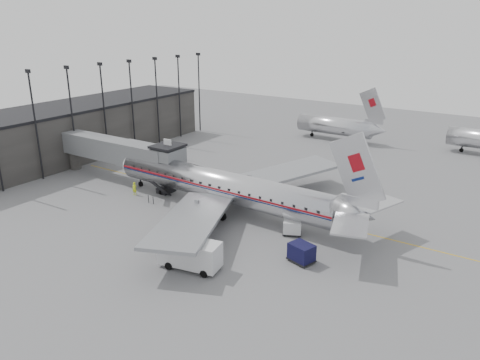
% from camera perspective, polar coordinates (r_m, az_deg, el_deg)
% --- Properties ---
extents(ground, '(160.00, 160.00, 0.00)m').
position_cam_1_polar(ground, '(53.93, -4.17, -4.54)').
color(ground, slate).
rests_on(ground, ground).
extents(terminal, '(12.00, 46.00, 8.00)m').
position_cam_1_polar(terminal, '(82.79, -18.94, 5.84)').
color(terminal, '#34312F').
rests_on(terminal, ground).
extents(apron_line, '(60.00, 0.15, 0.01)m').
position_cam_1_polar(apron_line, '(56.90, 1.92, -3.19)').
color(apron_line, gold).
rests_on(apron_line, ground).
extents(jet_bridge, '(21.00, 6.20, 7.10)m').
position_cam_1_polar(jet_bridge, '(65.84, -13.89, 3.23)').
color(jet_bridge, slate).
rests_on(jet_bridge, ground).
extents(floodlight_masts, '(0.90, 42.25, 15.25)m').
position_cam_1_polar(floodlight_masts, '(78.91, -14.61, 8.89)').
color(floodlight_masts, black).
rests_on(floodlight_masts, ground).
extents(distant_aircraft_near, '(16.39, 3.20, 10.26)m').
position_cam_1_polar(distant_aircraft_near, '(89.10, 11.59, 6.55)').
color(distant_aircraft_near, silver).
rests_on(distant_aircraft_near, ground).
extents(airliner, '(37.10, 34.37, 11.73)m').
position_cam_1_polar(airliner, '(54.57, -1.63, -0.86)').
color(airliner, silver).
rests_on(airliner, ground).
extents(service_van, '(6.03, 3.22, 2.69)m').
position_cam_1_polar(service_van, '(43.09, -6.06, -8.96)').
color(service_van, silver).
rests_on(service_van, ground).
extents(baggage_cart_navy, '(2.72, 2.35, 1.82)m').
position_cam_1_polar(baggage_cart_navy, '(44.43, 7.51, -8.75)').
color(baggage_cart_navy, black).
rests_on(baggage_cart_navy, ground).
extents(baggage_cart_white, '(2.38, 2.15, 1.52)m').
position_cam_1_polar(baggage_cart_white, '(49.65, 6.39, -5.77)').
color(baggage_cart_white, silver).
rests_on(baggage_cart_white, ground).
extents(ramp_worker, '(0.69, 0.51, 1.72)m').
position_cam_1_polar(ramp_worker, '(61.60, -12.74, -1.03)').
color(ramp_worker, '#D3ED1B').
rests_on(ramp_worker, ground).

